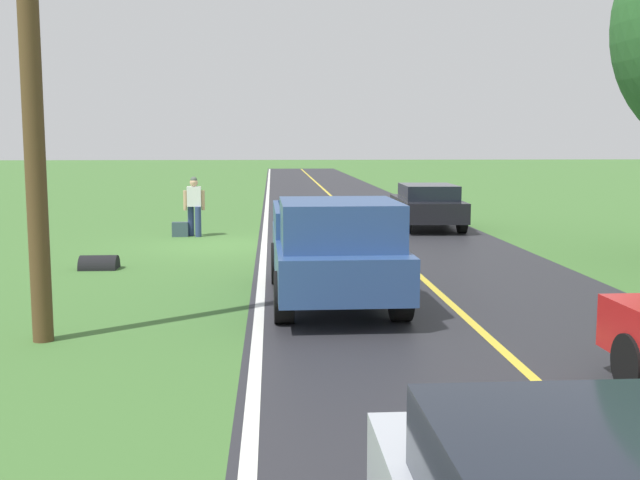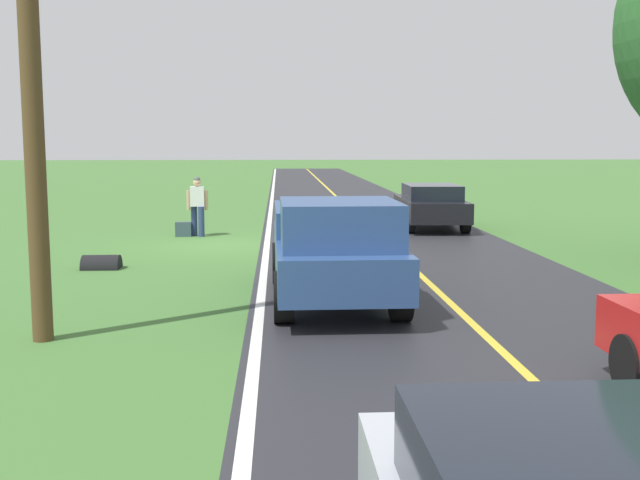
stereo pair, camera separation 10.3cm
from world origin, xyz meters
name	(u,v)px [view 2 (the right image)]	position (x,y,z in m)	size (l,w,h in m)	color
ground_plane	(224,245)	(0.00, 0.00, 0.00)	(200.00, 200.00, 0.00)	#427033
road_surface	(387,244)	(-4.41, 0.00, 0.00)	(6.87, 120.00, 0.00)	#28282D
lane_edge_line	(267,245)	(-1.15, 0.00, 0.01)	(0.16, 117.60, 0.00)	silver
lane_centre_line	(387,244)	(-4.41, 0.00, 0.01)	(0.14, 117.60, 0.00)	gold
hitchhiker_walking	(197,203)	(0.90, -2.13, 0.98)	(0.62, 0.51, 1.75)	navy
suitcase_carried	(183,229)	(1.31, -2.03, 0.21)	(0.20, 0.46, 0.43)	#384C56
pickup_truck_passing	(334,247)	(-2.43, 7.47, 0.97)	(2.15, 5.43, 1.82)	#2D4C84
sedan_near_oncoming	(431,205)	(-6.33, -3.78, 0.75)	(2.05, 4.46, 1.41)	black
utility_pole_roadside	(31,79)	(1.81, 9.78, 3.58)	(0.28, 0.28, 7.17)	brown
drainage_culvert	(102,269)	(2.40, 3.64, 0.00)	(0.60, 0.60, 0.80)	black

